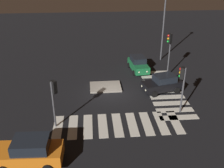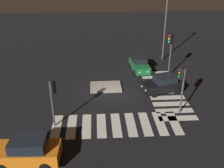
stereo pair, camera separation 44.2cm
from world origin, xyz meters
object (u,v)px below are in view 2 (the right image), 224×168
at_px(car_black, 163,84).
at_px(street_lamp, 166,16).
at_px(traffic_light_east, 182,79).
at_px(car_orange, 26,151).
at_px(traffic_light_north, 170,45).
at_px(traffic_island, 106,87).
at_px(traffic_light_south, 53,92).
at_px(car_green, 139,64).

xyz_separation_m(car_black, street_lamp, (2.02, 8.51, 4.61)).
bearing_deg(traffic_light_east, car_black, -48.30).
relative_size(car_orange, car_black, 1.06).
xyz_separation_m(car_orange, car_black, (10.77, 8.99, -0.09)).
relative_size(car_orange, traffic_light_east, 1.08).
relative_size(traffic_light_east, traffic_light_north, 0.85).
bearing_deg(traffic_light_east, traffic_light_north, -62.45).
distance_m(traffic_island, traffic_light_south, 7.93).
bearing_deg(traffic_island, car_orange, -117.70).
bearing_deg(car_orange, traffic_light_south, -105.20).
height_order(car_orange, car_green, car_orange).
xyz_separation_m(traffic_light_east, street_lamp, (1.57, 12.24, 2.39)).
relative_size(traffic_island, traffic_light_east, 0.77).
height_order(traffic_light_south, traffic_light_east, traffic_light_east).
bearing_deg(car_green, traffic_light_south, -44.61).
height_order(car_orange, traffic_light_north, traffic_light_north).
bearing_deg(traffic_light_north, street_lamp, -126.57).
bearing_deg(car_orange, car_green, -121.26).
distance_m(car_black, street_lamp, 9.89).
bearing_deg(car_black, traffic_island, -26.70).
relative_size(car_green, traffic_light_east, 0.97).
bearing_deg(car_green, traffic_light_north, 51.41).
bearing_deg(car_green, traffic_island, -51.04).
xyz_separation_m(car_green, traffic_light_north, (2.80, -1.78, 2.77)).
bearing_deg(car_black, traffic_light_east, 83.13).
height_order(car_green, street_lamp, street_lamp).
distance_m(car_orange, car_green, 16.99).
xyz_separation_m(car_black, traffic_light_north, (1.36, 3.43, 2.75)).
xyz_separation_m(traffic_island, traffic_light_east, (5.86, -4.96, 2.96)).
bearing_deg(car_green, street_lamp, 127.54).
distance_m(car_orange, car_black, 14.03).
xyz_separation_m(traffic_island, car_black, (5.41, -1.24, 0.74)).
bearing_deg(car_orange, traffic_light_east, -152.83).
height_order(traffic_island, traffic_light_north, traffic_light_north).
xyz_separation_m(traffic_light_south, traffic_light_north, (10.87, 8.37, 0.69)).
distance_m(traffic_light_south, street_lamp, 17.90).
xyz_separation_m(traffic_light_north, street_lamp, (0.66, 5.08, 1.86)).
xyz_separation_m(traffic_island, car_green, (3.96, 3.97, 0.72)).
height_order(traffic_island, car_orange, car_orange).
bearing_deg(car_orange, car_black, -138.11).
distance_m(car_black, traffic_light_east, 4.36).
relative_size(car_green, traffic_light_south, 1.02).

